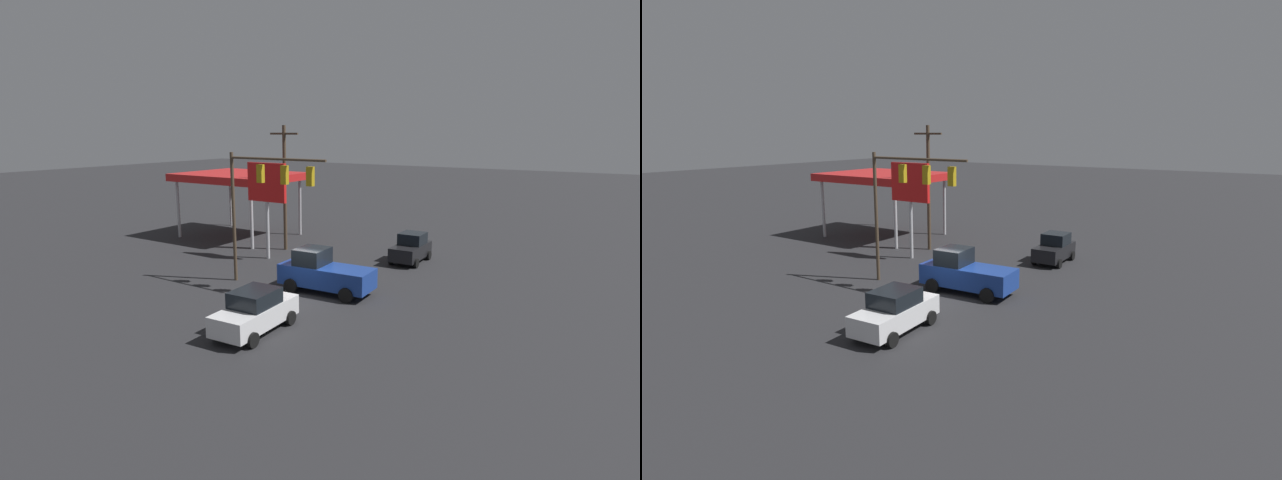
% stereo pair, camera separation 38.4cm
% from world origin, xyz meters
% --- Properties ---
extents(ground_plane, '(200.00, 200.00, 0.00)m').
position_xyz_m(ground_plane, '(0.00, 0.00, 0.00)').
color(ground_plane, '#262628').
extents(traffic_signal_assembly, '(6.41, 0.43, 7.55)m').
position_xyz_m(traffic_signal_assembly, '(2.74, -0.54, 5.58)').
color(traffic_signal_assembly, '#473828').
rests_on(traffic_signal_assembly, ground).
extents(utility_pole, '(2.40, 0.26, 9.13)m').
position_xyz_m(utility_pole, '(7.19, -8.48, 4.84)').
color(utility_pole, '#473828').
rests_on(utility_pole, ground).
extents(gas_station_canopy, '(9.08, 7.59, 5.31)m').
position_xyz_m(gas_station_canopy, '(13.38, -10.48, 4.95)').
color(gas_station_canopy, red).
rests_on(gas_station_canopy, ground).
extents(price_sign, '(3.12, 0.27, 6.63)m').
position_xyz_m(price_sign, '(6.64, -5.68, 5.00)').
color(price_sign, '#B7B7BC').
rests_on(price_sign, ground).
extents(pickup_parked, '(5.30, 2.48, 2.40)m').
position_xyz_m(pickup_parked, '(-0.61, -1.44, 1.11)').
color(pickup_parked, navy).
rests_on(pickup_parked, ground).
extents(hatchback_crossing, '(2.04, 3.84, 1.97)m').
position_xyz_m(hatchback_crossing, '(-2.13, -10.14, 0.95)').
color(hatchback_crossing, black).
rests_on(hatchback_crossing, ground).
extents(sedan_far, '(2.24, 4.49, 1.93)m').
position_xyz_m(sedan_far, '(-1.02, 4.92, 0.95)').
color(sedan_far, silver).
rests_on(sedan_far, ground).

